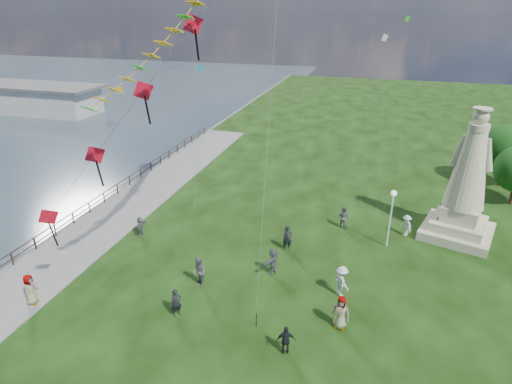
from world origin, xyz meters
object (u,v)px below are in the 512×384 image
(person_2, at_px, (341,281))
(person_8, at_px, (406,226))
(person_9, at_px, (438,227))
(person_10, at_px, (30,291))
(pier_pavilion, at_px, (16,97))
(person_1, at_px, (199,272))
(person_4, at_px, (341,312))
(person_11, at_px, (273,261))
(person_3, at_px, (286,340))
(person_7, at_px, (343,217))
(person_0, at_px, (176,302))
(person_6, at_px, (287,238))
(statue, at_px, (465,191))
(lamppost, at_px, (392,207))
(person_5, at_px, (141,226))

(person_2, xyz_separation_m, person_8, (3.79, 8.46, -0.13))
(person_9, distance_m, person_10, 27.05)
(pier_pavilion, height_order, person_8, pier_pavilion)
(person_1, bearing_deg, person_2, 55.90)
(person_1, distance_m, person_4, 8.66)
(person_9, bearing_deg, person_11, -87.60)
(person_1, xyz_separation_m, person_3, (6.24, -3.89, -0.16))
(person_11, bearing_deg, person_7, 170.77)
(person_0, distance_m, person_6, 9.41)
(person_9, xyz_separation_m, person_10, (-22.63, -14.82, 0.12))
(person_2, xyz_separation_m, person_4, (0.26, -2.81, 0.02))
(statue, bearing_deg, person_10, -130.70)
(lamppost, xyz_separation_m, person_6, (-6.62, -2.44, -2.18))
(person_0, distance_m, person_4, 8.80)
(lamppost, height_order, person_3, lamppost)
(person_5, bearing_deg, person_7, -75.78)
(person_4, bearing_deg, person_7, 102.14)
(person_5, bearing_deg, person_8, -80.70)
(person_3, xyz_separation_m, person_5, (-12.84, 8.41, -0.05))
(person_2, bearing_deg, person_5, 36.98)
(person_1, relative_size, person_3, 1.20)
(statue, relative_size, person_8, 5.74)
(person_1, xyz_separation_m, person_2, (8.30, 1.50, -0.00))
(lamppost, xyz_separation_m, person_10, (-19.16, -12.32, -2.17))
(person_5, relative_size, person_9, 0.92)
(person_2, xyz_separation_m, person_11, (-4.37, 0.99, -0.06))
(person_7, bearing_deg, person_3, 107.41)
(statue, height_order, person_2, statue)
(person_2, distance_m, person_7, 8.53)
(person_2, bearing_deg, person_9, -75.24)
(person_2, distance_m, person_3, 5.77)
(person_10, xyz_separation_m, person_11, (12.27, 6.83, -0.03))
(person_3, relative_size, person_7, 0.92)
(person_3, height_order, person_10, person_10)
(person_1, xyz_separation_m, person_8, (12.09, 9.96, -0.13))
(person_8, xyz_separation_m, person_11, (-8.16, -7.47, 0.07))
(pier_pavilion, xyz_separation_m, person_10, (39.82, -40.83, -0.91))
(lamppost, xyz_separation_m, person_8, (1.27, 1.98, -2.27))
(person_6, relative_size, person_9, 1.14)
(person_6, height_order, person_10, person_10)
(statue, distance_m, lamppost, 5.81)
(lamppost, relative_size, person_11, 2.40)
(person_7, xyz_separation_m, person_11, (-3.61, -7.50, 0.03))
(person_3, distance_m, person_8, 15.04)
(statue, distance_m, person_6, 13.05)
(person_1, distance_m, person_10, 9.40)
(person_10, bearing_deg, person_4, -93.67)
(person_7, relative_size, person_10, 0.93)
(statue, relative_size, person_0, 5.73)
(person_3, distance_m, person_7, 13.94)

